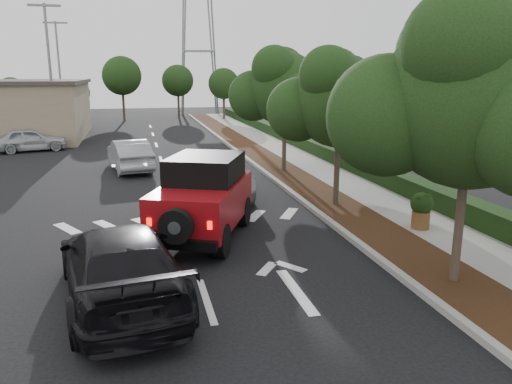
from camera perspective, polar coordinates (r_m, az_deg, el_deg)
name	(u,v)px	position (r m, az deg, el deg)	size (l,w,h in m)	color
ground	(207,301)	(10.89, -5.67, -12.26)	(120.00, 120.00, 0.00)	black
curb	(269,176)	(22.98, 1.53, 1.86)	(0.20, 70.00, 0.15)	#9E9B93
planting_strip	(290,175)	(23.26, 3.91, 1.94)	(1.80, 70.00, 0.12)	black
sidewalk	(328,173)	(23.89, 8.26, 2.14)	(2.00, 70.00, 0.12)	gray
hedge	(356,165)	(24.37, 11.36, 3.05)	(0.80, 70.00, 0.80)	black
transmission_tower	(200,114)	(58.38, -6.42, 8.82)	(7.00, 4.00, 28.00)	slate
street_tree_near	(453,285)	(12.43, 21.60, -9.81)	(3.80, 3.80, 5.92)	black
street_tree_mid	(335,207)	(18.24, 9.06, -1.65)	(3.20, 3.20, 5.32)	black
street_tree_far	(284,172)	(24.21, 3.20, 2.26)	(3.40, 3.40, 5.62)	black
light_pole_a	(57,144)	(36.42, -21.78, 5.12)	(2.00, 0.22, 9.00)	slate
light_pole_b	(64,126)	(48.37, -21.04, 7.04)	(2.00, 0.22, 9.00)	slate
red_jeep	(205,196)	(14.60, -5.86, -0.46)	(3.60, 4.88, 2.38)	black
silver_suv_ahead	(212,173)	(19.76, -5.06, 2.13)	(2.77, 6.01, 1.67)	#A6A9AD
black_suv_oncoming	(120,264)	(10.90, -15.25, -7.99)	(2.28, 5.62, 1.63)	black
silver_sedan_oncoming	(130,155)	(25.36, -14.24, 4.13)	(1.61, 4.62, 1.52)	#9DA0A5
parked_suv	(30,140)	(33.52, -24.44, 5.47)	(1.69, 4.21, 1.43)	#B6BABE
terracotta_planter	(422,207)	(15.77, 18.39, -1.62)	(0.67, 0.67, 1.17)	brown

